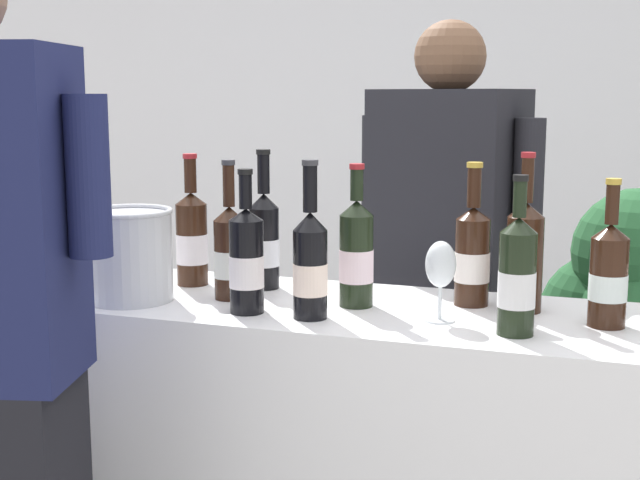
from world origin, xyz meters
TOP-DOWN VIEW (x-y plane):
  - wall_back at (0.00, 2.60)m, footprint 8.00×0.10m
  - wine_bottle_0 at (-0.20, 0.11)m, footprint 0.08×0.08m
  - wine_bottle_1 at (0.62, 0.01)m, footprint 0.08×0.08m
  - wine_bottle_2 at (-0.14, -0.13)m, footprint 0.08×0.08m
  - wine_bottle_3 at (-0.39, 0.09)m, footprint 0.08×0.08m
  - wine_bottle_4 at (0.44, 0.08)m, footprint 0.08×0.08m
  - wine_bottle_6 at (0.08, 0.01)m, footprint 0.08×0.08m
  - wine_bottle_7 at (0.45, -0.12)m, footprint 0.08×0.08m
  - wine_bottle_8 at (0.32, 0.10)m, footprint 0.08×0.08m
  - wine_bottle_9 at (-0.66, 0.06)m, footprint 0.08×0.08m
  - wine_bottle_10 at (-0.23, -0.02)m, footprint 0.08×0.08m
  - wine_bottle_11 at (0.01, -0.13)m, footprint 0.08×0.08m
  - wine_glass at (0.28, -0.07)m, footprint 0.07×0.07m
  - ice_bucket at (-0.45, -0.11)m, footprint 0.21×0.21m
  - person_server at (0.18, 0.53)m, footprint 0.53×0.35m
  - potted_shrub at (0.63, 0.90)m, footprint 0.60×0.56m

SIDE VIEW (x-z plane):
  - potted_shrub at x=0.63m, z-range 0.12..1.30m
  - person_server at x=0.18m, z-range -0.02..1.64m
  - ice_bucket at x=-0.45m, z-range 0.98..1.20m
  - wine_bottle_1 at x=0.62m, z-range 0.94..1.25m
  - wine_bottle_10 at x=-0.23m, z-range 0.93..1.26m
  - wine_glass at x=0.28m, z-range 1.01..1.19m
  - wine_bottle_8 at x=0.32m, z-range 0.93..1.26m
  - wine_bottle_2 at x=-0.14m, z-range 0.94..1.26m
  - wine_bottle_7 at x=0.45m, z-range 0.94..1.26m
  - wine_bottle_3 at x=-0.39m, z-range 0.93..1.27m
  - wine_bottle_11 at x=0.01m, z-range 0.93..1.27m
  - wine_bottle_6 at x=0.08m, z-range 0.94..1.27m
  - wine_bottle_0 at x=-0.20m, z-range 0.93..1.28m
  - wine_bottle_9 at x=-0.66m, z-range 0.95..1.27m
  - wine_bottle_4 at x=0.44m, z-range 0.94..1.29m
  - wall_back at x=0.00m, z-range 0.00..2.80m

